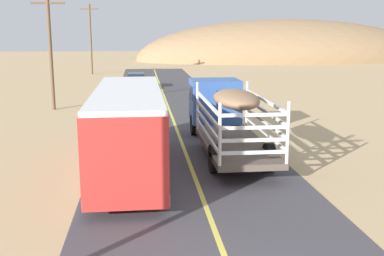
{
  "coord_description": "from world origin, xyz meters",
  "views": [
    {
      "loc": [
        -1.94,
        -7.11,
        5.4
      ],
      "look_at": [
        0.0,
        10.38,
        1.71
      ],
      "focal_mm": 43.55,
      "sensor_mm": 36.0,
      "label": 1
    }
  ],
  "objects_px": {
    "car_far": "(136,81)",
    "power_pole_far": "(91,37)",
    "livestock_truck": "(222,108)",
    "bus": "(129,128)",
    "power_pole_mid": "(50,49)"
  },
  "relations": [
    {
      "from": "livestock_truck",
      "to": "power_pole_mid",
      "type": "height_order",
      "value": "power_pole_mid"
    },
    {
      "from": "car_far",
      "to": "power_pole_mid",
      "type": "height_order",
      "value": "power_pole_mid"
    },
    {
      "from": "car_far",
      "to": "power_pole_far",
      "type": "relative_size",
      "value": 0.51
    },
    {
      "from": "bus",
      "to": "power_pole_far",
      "type": "distance_m",
      "value": 42.73
    },
    {
      "from": "bus",
      "to": "power_pole_mid",
      "type": "xyz_separation_m",
      "value": [
        -5.56,
        15.29,
        2.44
      ]
    },
    {
      "from": "bus",
      "to": "power_pole_mid",
      "type": "bearing_deg",
      "value": 109.97
    },
    {
      "from": "bus",
      "to": "power_pole_far",
      "type": "bearing_deg",
      "value": 97.49
    },
    {
      "from": "power_pole_mid",
      "to": "bus",
      "type": "bearing_deg",
      "value": -70.03
    },
    {
      "from": "livestock_truck",
      "to": "bus",
      "type": "relative_size",
      "value": 0.97
    },
    {
      "from": "bus",
      "to": "car_far",
      "type": "distance_m",
      "value": 26.54
    },
    {
      "from": "car_far",
      "to": "power_pole_far",
      "type": "xyz_separation_m",
      "value": [
        -5.64,
        15.75,
        3.9
      ]
    },
    {
      "from": "bus",
      "to": "car_far",
      "type": "height_order",
      "value": "bus"
    },
    {
      "from": "bus",
      "to": "car_far",
      "type": "bearing_deg",
      "value": 89.82
    },
    {
      "from": "livestock_truck",
      "to": "power_pole_far",
      "type": "height_order",
      "value": "power_pole_far"
    },
    {
      "from": "power_pole_mid",
      "to": "power_pole_far",
      "type": "height_order",
      "value": "power_pole_far"
    }
  ]
}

